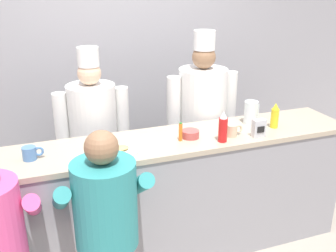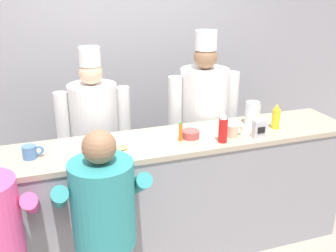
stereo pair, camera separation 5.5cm
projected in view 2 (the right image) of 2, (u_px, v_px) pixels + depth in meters
The scene contains 14 objects.
wall_back at pixel (124, 65), 4.02m from camera, with size 10.00×0.06×2.70m.
diner_counter at pixel (164, 198), 3.17m from camera, with size 3.10×0.57×1.03m.
ketchup_bottle_red at pixel (223, 128), 2.91m from camera, with size 0.07×0.07×0.24m.
mustard_bottle_yellow at pixel (276, 117), 3.18m from camera, with size 0.06×0.06×0.21m.
hot_sauce_bottle_orange at pixel (181, 132), 2.95m from camera, with size 0.03×0.03×0.15m.
water_pitcher_clear at pixel (252, 113), 3.28m from camera, with size 0.13×0.11×0.19m.
breakfast_plate at pixel (121, 150), 2.78m from camera, with size 0.25×0.25×0.05m.
cereal_bowl at pixel (191, 134), 3.02m from camera, with size 0.14×0.14×0.06m.
coffee_mug_blue at pixel (30, 152), 2.67m from camera, with size 0.14×0.09×0.09m.
coffee_mug_tan at pixel (232, 131), 3.04m from camera, with size 0.14×0.09×0.09m.
napkin_dispenser_chrome at pixel (259, 129), 3.01m from camera, with size 0.10×0.06×0.14m.
diner_seated_teal at pixel (103, 208), 2.39m from camera, with size 0.59×0.58×1.40m.
cook_in_whites_near at pixel (95, 132), 3.47m from camera, with size 0.65×0.42×1.66m.
cook_in_whites_far at pixel (204, 117), 3.65m from camera, with size 0.69×0.44×1.76m.
Camera 2 is at (-0.86, -2.33, 2.20)m, focal length 42.00 mm.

